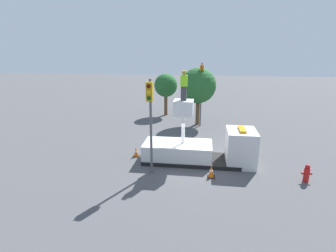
% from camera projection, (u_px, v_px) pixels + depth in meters
% --- Properties ---
extents(ground_plane, '(120.00, 120.00, 0.00)m').
position_uv_depth(ground_plane, '(191.00, 161.00, 16.71)').
color(ground_plane, '#4C4C4F').
extents(bucket_truck, '(6.90, 2.27, 3.92)m').
position_uv_depth(bucket_truck, '(201.00, 149.00, 16.39)').
color(bucket_truck, black).
rests_on(bucket_truck, ground).
extents(worker, '(0.40, 0.26, 1.75)m').
position_uv_depth(worker, '(184.00, 86.00, 15.45)').
color(worker, '#38383D').
rests_on(worker, bucket_truck).
extents(traffic_light_pole, '(0.34, 0.57, 5.37)m').
position_uv_depth(traffic_light_pole, '(150.00, 109.00, 13.97)').
color(traffic_light_pole, '#515156').
rests_on(traffic_light_pole, ground).
extents(traffic_light_across, '(0.34, 0.57, 5.75)m').
position_uv_depth(traffic_light_across, '(201.00, 82.00, 23.35)').
color(traffic_light_across, '#515156').
rests_on(traffic_light_across, ground).
extents(fire_hydrant, '(0.54, 0.30, 0.99)m').
position_uv_depth(fire_hydrant, '(307.00, 173.00, 13.98)').
color(fire_hydrant, red).
rests_on(fire_hydrant, ground).
extents(traffic_cone_rear, '(0.40, 0.40, 0.63)m').
position_uv_depth(traffic_cone_rear, '(136.00, 152.00, 17.38)').
color(traffic_cone_rear, black).
rests_on(traffic_cone_rear, ground).
extents(traffic_cone_curbside, '(0.42, 0.42, 0.69)m').
position_uv_depth(traffic_cone_curbside, '(211.00, 172.00, 14.52)').
color(traffic_cone_curbside, black).
rests_on(traffic_cone_curbside, ground).
extents(tree_left_bg, '(3.25, 3.25, 5.33)m').
position_uv_depth(tree_left_bg, '(198.00, 86.00, 24.03)').
color(tree_left_bg, brown).
rests_on(tree_left_bg, ground).
extents(tree_right_bg, '(2.47, 2.47, 4.47)m').
position_uv_depth(tree_right_bg, '(166.00, 86.00, 27.86)').
color(tree_right_bg, brown).
rests_on(tree_right_bg, ground).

